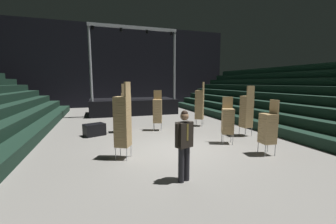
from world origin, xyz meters
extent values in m
cube|color=slate|center=(0.00, 0.00, -0.05)|extent=(22.00, 30.00, 0.10)
cube|color=black|center=(0.00, 15.00, 4.00)|extent=(22.00, 0.30, 8.00)
cube|color=black|center=(-5.38, 1.00, 0.23)|extent=(0.75, 24.00, 0.45)
cube|color=black|center=(5.38, 1.00, 0.23)|extent=(0.75, 24.00, 0.45)
cube|color=black|center=(6.12, 1.00, 0.68)|extent=(0.75, 24.00, 0.45)
cube|color=black|center=(6.88, 1.00, 1.12)|extent=(0.75, 24.00, 0.45)
cube|color=black|center=(7.62, 1.00, 1.57)|extent=(0.75, 24.00, 0.45)
cube|color=black|center=(8.38, 1.00, 2.02)|extent=(0.75, 24.00, 0.45)
cube|color=black|center=(9.12, 1.00, 2.48)|extent=(0.75, 24.00, 0.45)
cube|color=black|center=(0.00, 9.70, 0.57)|extent=(6.52, 3.27, 1.14)
cylinder|color=#9EA0A8|center=(-3.01, 8.31, 3.70)|extent=(0.16, 0.16, 5.10)
cylinder|color=#9EA0A8|center=(3.01, 8.31, 3.70)|extent=(0.16, 0.16, 5.10)
cube|color=#9EA0A8|center=(0.00, 8.31, 6.25)|extent=(6.22, 0.20, 0.20)
cylinder|color=black|center=(-2.76, 8.31, 6.03)|extent=(0.18, 0.18, 0.22)
cylinder|color=black|center=(-0.92, 8.31, 6.03)|extent=(0.18, 0.18, 0.22)
cylinder|color=black|center=(0.92, 8.31, 6.03)|extent=(0.18, 0.18, 0.22)
cylinder|color=black|center=(2.76, 8.31, 6.03)|extent=(0.18, 0.18, 0.22)
cylinder|color=black|center=(-0.60, -2.50, 0.44)|extent=(0.15, 0.15, 0.88)
cylinder|color=black|center=(-0.77, -2.56, 0.44)|extent=(0.15, 0.15, 0.88)
cube|color=silver|center=(-0.67, -2.59, 1.19)|extent=(0.20, 0.15, 0.62)
cube|color=black|center=(-0.69, -2.53, 1.19)|extent=(0.45, 0.35, 0.62)
cube|color=brown|center=(-0.65, -2.64, 1.27)|extent=(0.06, 0.03, 0.40)
cylinder|color=black|center=(-0.46, -2.46, 1.21)|extent=(0.12, 0.12, 0.57)
cylinder|color=black|center=(-0.91, -2.61, 1.21)|extent=(0.12, 0.12, 0.57)
sphere|color=#936B4C|center=(-0.69, -2.53, 1.65)|extent=(0.21, 0.21, 0.21)
sphere|color=black|center=(-0.69, -2.53, 1.71)|extent=(0.17, 0.17, 0.17)
cylinder|color=#B2B5BA|center=(2.55, -1.76, 0.20)|extent=(0.02, 0.02, 0.40)
cylinder|color=#B2B5BA|center=(2.59, -1.38, 0.20)|extent=(0.02, 0.02, 0.40)
cylinder|color=#B2B5BA|center=(2.93, -1.80, 0.20)|extent=(0.02, 0.02, 0.40)
cylinder|color=#B2B5BA|center=(2.97, -1.42, 0.20)|extent=(0.02, 0.02, 0.40)
cube|color=#A38456|center=(2.76, -1.59, 0.44)|extent=(0.48, 0.48, 0.08)
cube|color=#A38456|center=(2.76, -1.59, 0.53)|extent=(0.48, 0.48, 0.08)
cube|color=#A38456|center=(2.76, -1.59, 0.61)|extent=(0.48, 0.48, 0.08)
cube|color=#A38456|center=(2.76, -1.59, 0.70)|extent=(0.48, 0.48, 0.08)
cube|color=#A38456|center=(2.76, -1.59, 0.78)|extent=(0.48, 0.48, 0.08)
cube|color=#A38456|center=(2.76, -1.59, 0.87)|extent=(0.48, 0.48, 0.08)
cube|color=#A38456|center=(2.76, -1.59, 0.95)|extent=(0.48, 0.48, 0.08)
cube|color=#A38456|center=(2.76, -1.59, 1.04)|extent=(0.48, 0.48, 0.08)
cube|color=#A38456|center=(2.76, -1.59, 1.12)|extent=(0.48, 0.48, 0.08)
cube|color=#A38456|center=(2.76, -1.59, 1.21)|extent=(0.48, 0.48, 0.08)
cube|color=#A38456|center=(2.76, -1.59, 1.29)|extent=(0.48, 0.48, 0.08)
cube|color=#A38456|center=(2.76, -1.59, 1.38)|extent=(0.48, 0.48, 0.08)
cube|color=#A38456|center=(2.95, -1.61, 1.65)|extent=(0.09, 0.41, 0.46)
cylinder|color=#B2B5BA|center=(0.34, 2.93, 0.20)|extent=(0.02, 0.02, 0.40)
cylinder|color=#B2B5BA|center=(-0.02, 3.05, 0.20)|extent=(0.02, 0.02, 0.40)
cylinder|color=#B2B5BA|center=(0.47, 3.29, 0.20)|extent=(0.02, 0.02, 0.40)
cylinder|color=#B2B5BA|center=(0.11, 3.41, 0.20)|extent=(0.02, 0.02, 0.40)
cube|color=#A38456|center=(0.22, 3.17, 0.44)|extent=(0.56, 0.56, 0.08)
cube|color=#A38456|center=(0.22, 3.17, 0.53)|extent=(0.56, 0.56, 0.08)
cube|color=#A38456|center=(0.22, 3.17, 0.61)|extent=(0.56, 0.56, 0.08)
cube|color=#A38456|center=(0.22, 3.17, 0.70)|extent=(0.56, 0.56, 0.08)
cube|color=#A38456|center=(0.22, 3.17, 0.78)|extent=(0.56, 0.56, 0.08)
cube|color=#A38456|center=(0.22, 3.17, 0.87)|extent=(0.56, 0.56, 0.08)
cube|color=#A38456|center=(0.22, 3.17, 0.95)|extent=(0.56, 0.56, 0.08)
cube|color=#A38456|center=(0.22, 3.17, 1.04)|extent=(0.56, 0.56, 0.08)
cube|color=#A38456|center=(0.22, 3.17, 1.12)|extent=(0.56, 0.56, 0.08)
cube|color=#A38456|center=(0.22, 3.17, 1.21)|extent=(0.56, 0.56, 0.08)
cube|color=#A38456|center=(0.22, 3.17, 1.29)|extent=(0.56, 0.56, 0.08)
cube|color=#A38456|center=(0.22, 3.17, 1.38)|extent=(0.56, 0.56, 0.08)
cube|color=#A38456|center=(0.22, 3.17, 1.46)|extent=(0.56, 0.56, 0.08)
cube|color=#A38456|center=(0.22, 3.17, 1.55)|extent=(0.56, 0.56, 0.08)
cube|color=#A38456|center=(0.29, 3.35, 1.82)|extent=(0.40, 0.18, 0.46)
cylinder|color=#B2B5BA|center=(-2.19, -0.47, 0.20)|extent=(0.02, 0.02, 0.40)
cylinder|color=#B2B5BA|center=(-2.00, -0.14, 0.20)|extent=(0.02, 0.02, 0.40)
cylinder|color=#B2B5BA|center=(-1.86, -0.66, 0.20)|extent=(0.02, 0.02, 0.40)
cylinder|color=#B2B5BA|center=(-1.67, -0.33, 0.20)|extent=(0.02, 0.02, 0.40)
cube|color=#A38456|center=(-1.93, -0.40, 0.44)|extent=(0.60, 0.60, 0.08)
cube|color=#A38456|center=(-1.93, -0.40, 0.53)|extent=(0.60, 0.60, 0.08)
cube|color=#A38456|center=(-1.93, -0.40, 0.61)|extent=(0.60, 0.60, 0.08)
cube|color=#A38456|center=(-1.93, -0.40, 0.70)|extent=(0.60, 0.60, 0.08)
cube|color=#A38456|center=(-1.93, -0.40, 0.78)|extent=(0.60, 0.60, 0.08)
cube|color=#A38456|center=(-1.93, -0.40, 0.87)|extent=(0.60, 0.60, 0.08)
cube|color=#A38456|center=(-1.93, -0.40, 0.95)|extent=(0.60, 0.60, 0.08)
cube|color=#A38456|center=(-1.93, -0.40, 1.04)|extent=(0.60, 0.60, 0.08)
cube|color=#A38456|center=(-1.93, -0.40, 1.12)|extent=(0.60, 0.60, 0.08)
cube|color=#A38456|center=(-1.93, -0.40, 1.21)|extent=(0.60, 0.60, 0.08)
cube|color=#A38456|center=(-1.93, -0.40, 1.29)|extent=(0.60, 0.60, 0.08)
cube|color=#A38456|center=(-1.93, -0.40, 1.38)|extent=(0.60, 0.60, 0.08)
cube|color=#A38456|center=(-1.93, -0.40, 1.46)|extent=(0.60, 0.60, 0.08)
cube|color=#A38456|center=(-1.93, -0.40, 1.55)|extent=(0.60, 0.60, 0.08)
cube|color=#A38456|center=(-1.93, -0.40, 1.63)|extent=(0.60, 0.60, 0.08)
cube|color=#A38456|center=(-1.93, -0.40, 1.72)|extent=(0.60, 0.60, 0.08)
cube|color=#A38456|center=(-1.93, -0.40, 1.80)|extent=(0.60, 0.60, 0.08)
cube|color=#A38456|center=(-1.93, -0.40, 1.89)|extent=(0.60, 0.60, 0.08)
cube|color=#A38456|center=(-1.93, -0.40, 1.97)|extent=(0.60, 0.60, 0.08)
cube|color=#A38456|center=(-1.76, -0.50, 2.25)|extent=(0.24, 0.38, 0.46)
cylinder|color=#B2B5BA|center=(2.49, 3.47, 0.20)|extent=(0.02, 0.02, 0.40)
cylinder|color=#B2B5BA|center=(2.72, 3.77, 0.20)|extent=(0.02, 0.02, 0.40)
cylinder|color=#B2B5BA|center=(2.80, 3.24, 0.20)|extent=(0.02, 0.02, 0.40)
cylinder|color=#B2B5BA|center=(3.03, 3.54, 0.20)|extent=(0.02, 0.02, 0.40)
cube|color=#A38456|center=(2.76, 3.51, 0.44)|extent=(0.62, 0.62, 0.08)
cube|color=#A38456|center=(2.76, 3.51, 0.53)|extent=(0.62, 0.62, 0.08)
cube|color=#A38456|center=(2.76, 3.51, 0.61)|extent=(0.62, 0.62, 0.08)
cube|color=#A38456|center=(2.76, 3.51, 0.70)|extent=(0.62, 0.62, 0.08)
cube|color=#A38456|center=(2.76, 3.51, 0.78)|extent=(0.62, 0.62, 0.08)
cube|color=#A38456|center=(2.76, 3.51, 0.87)|extent=(0.62, 0.62, 0.08)
cube|color=#A38456|center=(2.76, 3.51, 0.95)|extent=(0.62, 0.62, 0.08)
cube|color=#A38456|center=(2.76, 3.51, 1.04)|extent=(0.62, 0.62, 0.08)
cube|color=#A38456|center=(2.76, 3.51, 1.12)|extent=(0.62, 0.62, 0.08)
cube|color=#A38456|center=(2.76, 3.51, 1.21)|extent=(0.62, 0.62, 0.08)
cube|color=#A38456|center=(2.76, 3.51, 1.29)|extent=(0.62, 0.62, 0.08)
cube|color=#A38456|center=(2.76, 3.51, 1.38)|extent=(0.62, 0.62, 0.08)
cube|color=#A38456|center=(2.76, 3.51, 1.46)|extent=(0.62, 0.62, 0.08)
cube|color=#A38456|center=(2.76, 3.51, 1.55)|extent=(0.62, 0.62, 0.08)
cube|color=#A38456|center=(2.76, 3.51, 1.63)|extent=(0.62, 0.62, 0.08)
cube|color=#A38456|center=(2.76, 3.51, 1.72)|extent=(0.62, 0.62, 0.08)
cube|color=#A38456|center=(2.76, 3.51, 1.80)|extent=(0.62, 0.62, 0.08)
cube|color=#A38456|center=(2.76, 3.51, 1.89)|extent=(0.62, 0.62, 0.08)
cube|color=#A38456|center=(2.76, 3.51, 1.97)|extent=(0.62, 0.62, 0.08)
cube|color=#A38456|center=(2.91, 3.39, 2.25)|extent=(0.28, 0.35, 0.46)
cylinder|color=#B2B5BA|center=(3.58, 0.98, 0.20)|extent=(0.02, 0.02, 0.40)
cylinder|color=#B2B5BA|center=(3.96, 1.01, 0.20)|extent=(0.02, 0.02, 0.40)
cylinder|color=#B2B5BA|center=(3.61, 0.60, 0.20)|extent=(0.02, 0.02, 0.40)
cylinder|color=#B2B5BA|center=(3.99, 0.63, 0.20)|extent=(0.02, 0.02, 0.40)
cube|color=#A38456|center=(3.78, 0.81, 0.44)|extent=(0.47, 0.47, 0.08)
cube|color=#A38456|center=(3.78, 0.81, 0.53)|extent=(0.47, 0.47, 0.08)
cube|color=#A38456|center=(3.78, 0.81, 0.61)|extent=(0.47, 0.47, 0.08)
cube|color=#A38456|center=(3.78, 0.81, 0.70)|extent=(0.47, 0.47, 0.08)
cube|color=#A38456|center=(3.78, 0.81, 0.78)|extent=(0.47, 0.47, 0.08)
cube|color=#A38456|center=(3.78, 0.81, 0.87)|extent=(0.47, 0.47, 0.08)
cube|color=#A38456|center=(3.78, 0.81, 0.95)|extent=(0.47, 0.47, 0.08)
cube|color=#A38456|center=(3.78, 0.81, 1.04)|extent=(0.47, 0.47, 0.08)
cube|color=#A38456|center=(3.78, 0.81, 1.12)|extent=(0.47, 0.47, 0.08)
cube|color=#A38456|center=(3.78, 0.81, 1.21)|extent=(0.47, 0.47, 0.08)
cube|color=#A38456|center=(3.78, 0.81, 1.29)|extent=(0.47, 0.47, 0.08)
cube|color=#A38456|center=(3.78, 0.81, 1.38)|extent=(0.47, 0.47, 0.08)
cube|color=#A38456|center=(3.78, 0.81, 1.46)|extent=(0.47, 0.47, 0.08)
cube|color=#A38456|center=(3.78, 0.81, 1.55)|extent=(0.47, 0.47, 0.08)
cube|color=#A38456|center=(3.78, 0.81, 1.63)|extent=(0.47, 0.47, 0.08)
cube|color=#A38456|center=(3.78, 0.81, 1.72)|extent=(0.47, 0.47, 0.08)
cube|color=#A38456|center=(3.78, 0.81, 1.80)|extent=(0.47, 0.47, 0.08)
cube|color=#A38456|center=(3.80, 0.61, 2.08)|extent=(0.41, 0.08, 0.46)
cylinder|color=#B2B5BA|center=(2.35, -0.26, 0.20)|extent=(0.02, 0.02, 0.40)
cylinder|color=#B2B5BA|center=(2.01, -0.10, 0.20)|extent=(0.02, 0.02, 0.40)
cylinder|color=#B2B5BA|center=(2.51, 0.09, 0.20)|extent=(0.02, 0.02, 0.40)
cylinder|color=#B2B5BA|center=(2.16, 0.25, 0.20)|extent=(0.02, 0.02, 0.40)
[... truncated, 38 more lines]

